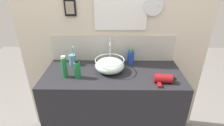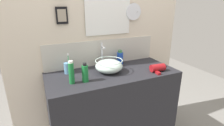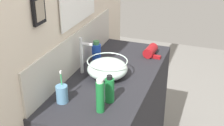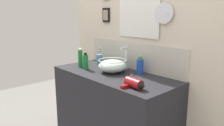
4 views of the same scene
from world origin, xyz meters
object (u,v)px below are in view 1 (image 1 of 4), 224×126
Objects in this scene: toothbrush_cup at (72,60)px; spray_bottle at (64,67)px; lotion_bottle at (131,57)px; soap_dispenser at (77,70)px; hair_drier at (165,79)px; glass_bowl_sink at (110,65)px; faucet at (110,50)px.

toothbrush_cup is 0.25m from spray_bottle.
soap_dispenser is (-0.49, -0.29, 0.00)m from lotion_bottle.
lotion_bottle is at bearing 2.71° from toothbrush_cup.
lotion_bottle is 0.80× the size of spray_bottle.
lotion_bottle is at bearing 30.47° from soap_dispenser.
hair_drier is 0.44m from lotion_bottle.
soap_dispenser reaches higher than glass_bowl_sink.
lotion_bottle is 0.56m from soap_dispenser.
faucet reaches higher than glass_bowl_sink.
glass_bowl_sink is 1.05× the size of faucet.
spray_bottle is 0.12m from soap_dispenser.
glass_bowl_sink is 0.30m from soap_dispenser.
toothbrush_cup is at bearing -177.29° from lotion_bottle.
soap_dispenser is (-0.28, -0.30, -0.07)m from faucet.
soap_dispenser is (0.10, -0.26, 0.02)m from toothbrush_cup.
spray_bottle is at bearing 174.52° from hair_drier.
hair_drier is 0.75m from soap_dispenser.
glass_bowl_sink reaches higher than hair_drier.
faucet is 1.61× the size of lotion_bottle.
faucet is 0.42m from soap_dispenser.
faucet is (-0.00, 0.18, 0.08)m from glass_bowl_sink.
faucet is 1.33× the size of hair_drier.
hair_drier is at bearing -38.47° from faucet.
glass_bowl_sink is at bearing 23.25° from soap_dispenser.
faucet reaches higher than hair_drier.
hair_drier is at bearing -21.22° from toothbrush_cup.
faucet reaches higher than toothbrush_cup.
glass_bowl_sink is 0.20m from faucet.
spray_bottle is at bearing 173.84° from soap_dispenser.
spray_bottle is (-0.01, -0.25, 0.04)m from toothbrush_cup.
glass_bowl_sink is 0.40m from toothbrush_cup.
faucet is 1.28× the size of spray_bottle.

